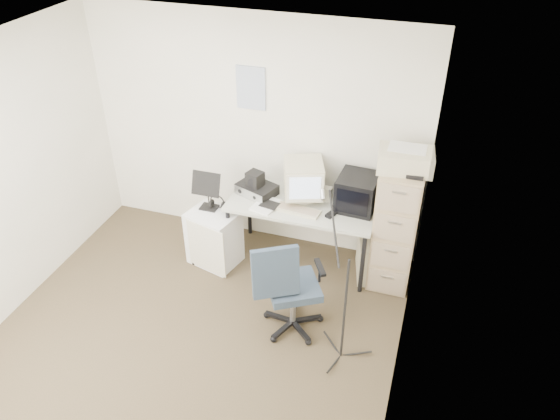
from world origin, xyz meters
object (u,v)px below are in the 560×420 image
(filing_cabinet, at_px, (396,225))
(side_cart, at_px, (214,238))
(office_chair, at_px, (293,285))
(desk, at_px, (302,232))

(filing_cabinet, xyz_separation_m, side_cart, (-1.83, -0.32, -0.35))
(side_cart, bearing_deg, office_chair, -17.44)
(filing_cabinet, relative_size, desk, 0.87)
(filing_cabinet, relative_size, side_cart, 2.14)
(desk, xyz_separation_m, office_chair, (0.19, -0.97, 0.13))
(desk, distance_m, side_cart, 0.93)
(desk, height_order, side_cart, desk)
(filing_cabinet, bearing_deg, side_cart, -170.07)
(office_chair, bearing_deg, side_cart, 117.55)
(desk, relative_size, office_chair, 1.51)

